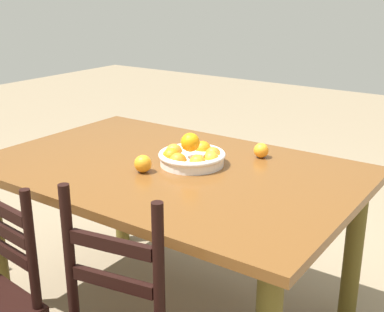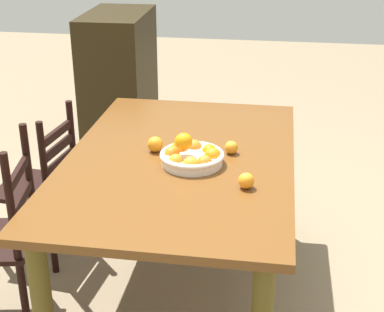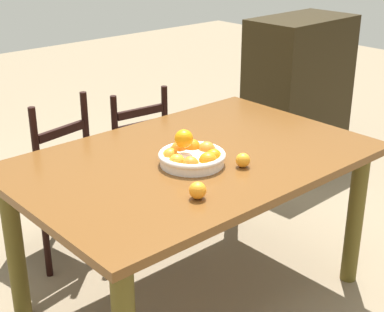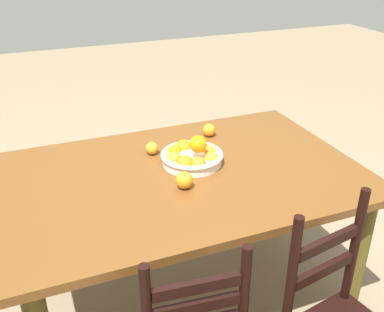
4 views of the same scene
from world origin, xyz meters
The scene contains 9 objects.
ground_plane centered at (0.00, 0.00, 0.00)m, with size 12.00×12.00×0.00m, color #806F55.
dining_table centered at (0.00, 0.00, 0.66)m, with size 1.63×1.07×0.77m.
chair_near_window centered at (0.23, 0.82, 0.43)m, with size 0.42×0.42×0.89m.
chair_by_cabinet centered at (-0.32, 0.80, 0.43)m, with size 0.44×0.44×0.94m.
cabinet centered at (1.77, 0.79, 0.56)m, with size 0.80×0.46×1.12m, color black.
fruit_bowl centered at (-0.07, -0.07, 0.81)m, with size 0.30×0.30×0.16m.
orange_loose_0 centered at (0.04, 0.13, 0.81)m, with size 0.08×0.08×0.08m, color orange.
orange_loose_1 centered at (0.08, -0.24, 0.80)m, with size 0.06×0.06×0.06m, color orange.
orange_loose_2 centered at (-0.28, -0.33, 0.80)m, with size 0.07×0.07×0.07m, color orange.
Camera 2 is at (-2.45, -0.44, 1.88)m, focal length 53.70 mm.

